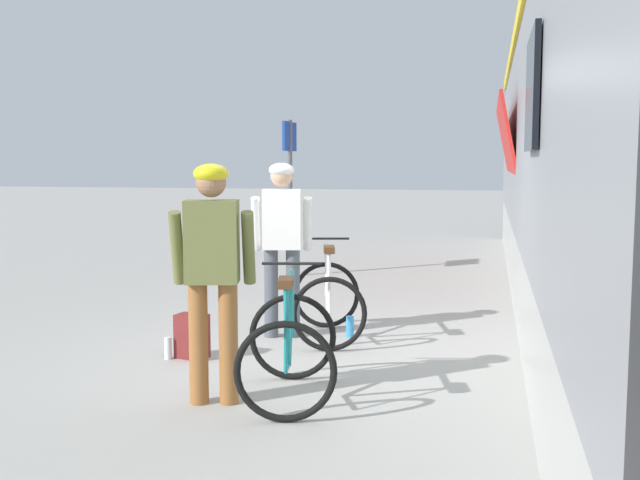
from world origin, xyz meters
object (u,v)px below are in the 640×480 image
(bicycle_near_teal, at_px, (289,347))
(platform_sign_post, at_px, (290,171))
(cyclist_near_in_olive, at_px, (212,262))
(water_bottle_near_the_bikes, at_px, (350,327))
(backpack_on_platform, at_px, (192,336))
(cyclist_far_in_white, at_px, (282,234))
(bicycle_far_white, at_px, (328,299))
(water_bottle_by_the_backpack, at_px, (168,348))

(bicycle_near_teal, xyz_separation_m, platform_sign_post, (-1.56, 5.88, 1.22))
(cyclist_near_in_olive, relative_size, water_bottle_near_the_bikes, 8.24)
(bicycle_near_teal, bearing_deg, backpack_on_platform, 140.47)
(cyclist_far_in_white, relative_size, platform_sign_post, 0.73)
(water_bottle_near_the_bikes, bearing_deg, platform_sign_post, 113.33)
(bicycle_far_white, height_order, platform_sign_post, platform_sign_post)
(water_bottle_by_the_backpack, bearing_deg, cyclist_far_in_white, 54.18)
(cyclist_near_in_olive, height_order, backpack_on_platform, cyclist_near_in_olive)
(water_bottle_near_the_bikes, bearing_deg, bicycle_near_teal, -92.20)
(backpack_on_platform, distance_m, water_bottle_near_the_bikes, 1.68)
(cyclist_near_in_olive, bearing_deg, water_bottle_near_the_bikes, 75.25)
(cyclist_near_in_olive, distance_m, bicycle_far_white, 2.29)
(bicycle_near_teal, bearing_deg, water_bottle_by_the_backpack, 147.26)
(cyclist_far_in_white, height_order, water_bottle_by_the_backpack, cyclist_far_in_white)
(bicycle_far_white, relative_size, backpack_on_platform, 3.02)
(cyclist_far_in_white, relative_size, water_bottle_by_the_backpack, 8.84)
(cyclist_near_in_olive, height_order, water_bottle_near_the_bikes, cyclist_near_in_olive)
(cyclist_near_in_olive, xyz_separation_m, backpack_on_platform, (-0.65, 1.17, -0.85))
(water_bottle_near_the_bikes, bearing_deg, backpack_on_platform, -138.41)
(water_bottle_by_the_backpack, bearing_deg, water_bottle_near_the_bikes, 39.59)
(backpack_on_platform, distance_m, water_bottle_by_the_backpack, 0.24)
(backpack_on_platform, bearing_deg, platform_sign_post, 105.99)
(backpack_on_platform, xyz_separation_m, platform_sign_post, (-0.39, 4.92, 1.42))
(bicycle_far_white, distance_m, platform_sign_post, 4.36)
(bicycle_far_white, bearing_deg, platform_sign_post, 110.10)
(cyclist_near_in_olive, relative_size, water_bottle_by_the_backpack, 8.84)
(cyclist_far_in_white, height_order, bicycle_near_teal, cyclist_far_in_white)
(bicycle_near_teal, xyz_separation_m, bicycle_far_white, (-0.12, 1.96, 0.00))
(bicycle_near_teal, bearing_deg, water_bottle_near_the_bikes, 87.80)
(backpack_on_platform, bearing_deg, cyclist_near_in_olive, -49.41)
(platform_sign_post, bearing_deg, cyclist_far_in_white, -76.21)
(platform_sign_post, bearing_deg, cyclist_near_in_olive, -80.29)
(cyclist_near_in_olive, bearing_deg, bicycle_far_white, 79.62)
(platform_sign_post, bearing_deg, water_bottle_by_the_backpack, -87.79)
(bicycle_far_white, xyz_separation_m, platform_sign_post, (-1.44, 3.93, 1.22))
(bicycle_far_white, bearing_deg, cyclist_near_in_olive, -100.38)
(cyclist_far_in_white, relative_size, bicycle_near_teal, 1.48)
(water_bottle_by_the_backpack, relative_size, platform_sign_post, 0.08)
(cyclist_far_in_white, bearing_deg, backpack_on_platform, -120.36)
(cyclist_far_in_white, bearing_deg, cyclist_near_in_olive, -87.98)
(bicycle_near_teal, relative_size, platform_sign_post, 0.50)
(cyclist_near_in_olive, height_order, water_bottle_by_the_backpack, cyclist_near_in_olive)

